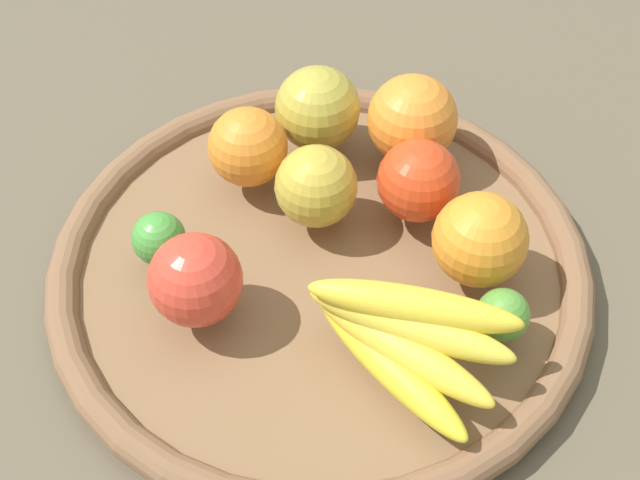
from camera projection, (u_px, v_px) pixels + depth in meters
name	position (u px, v px, depth m)	size (l,w,h in m)	color
ground_plane	(320.00, 279.00, 0.78)	(2.40, 2.40, 0.00)	brown
basket	(320.00, 269.00, 0.77)	(0.47, 0.47, 0.03)	brown
apple_1	(418.00, 181.00, 0.77)	(0.07, 0.07, 0.07)	red
lime_1	(503.00, 315.00, 0.69)	(0.04, 0.04, 0.04)	#539536
apple_3	(316.00, 186.00, 0.76)	(0.07, 0.07, 0.07)	gold
banana_bunch	(404.00, 336.00, 0.66)	(0.16, 0.16, 0.07)	yellow
apple_2	(318.00, 108.00, 0.82)	(0.08, 0.08, 0.08)	#ADA039
orange_0	(480.00, 240.00, 0.72)	(0.08, 0.08, 0.08)	orange
lime_0	(159.00, 238.00, 0.74)	(0.05, 0.05, 0.05)	#46983A
orange_2	(248.00, 147.00, 0.79)	(0.07, 0.07, 0.07)	orange
apple_0	(195.00, 280.00, 0.69)	(0.07, 0.07, 0.07)	#D63F2D
orange_1	(412.00, 119.00, 0.81)	(0.08, 0.08, 0.08)	orange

